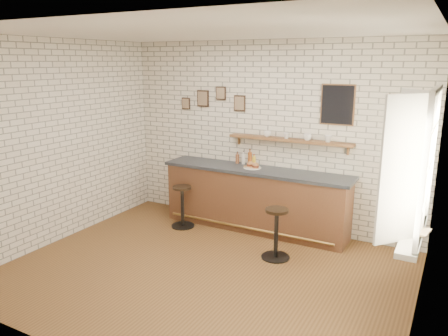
{
  "coord_description": "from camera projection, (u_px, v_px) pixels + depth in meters",
  "views": [
    {
      "loc": [
        2.7,
        -4.44,
        2.68
      ],
      "look_at": [
        -0.2,
        0.9,
        1.18
      ],
      "focal_mm": 35.0,
      "sensor_mm": 36.0,
      "label": 1
    }
  ],
  "objects": [
    {
      "name": "ground",
      "position": [
        205.0,
        272.0,
        5.68
      ],
      "size": [
        5.0,
        5.0,
        0.0
      ],
      "primitive_type": "plane",
      "color": "brown",
      "rests_on": "ground"
    },
    {
      "name": "bar_counter",
      "position": [
        255.0,
        199.0,
        7.04
      ],
      "size": [
        3.1,
        0.65,
        1.01
      ],
      "color": "brown",
      "rests_on": "ground"
    },
    {
      "name": "sandwich_plate",
      "position": [
        252.0,
        168.0,
        6.96
      ],
      "size": [
        0.28,
        0.28,
        0.01
      ],
      "primitive_type": "cylinder",
      "color": "white",
      "rests_on": "bar_counter"
    },
    {
      "name": "ciabatta_sandwich",
      "position": [
        253.0,
        165.0,
        6.94
      ],
      "size": [
        0.26,
        0.19,
        0.08
      ],
      "color": "#BA814C",
      "rests_on": "sandwich_plate"
    },
    {
      "name": "potato_chips",
      "position": [
        251.0,
        167.0,
        6.97
      ],
      "size": [
        0.25,
        0.18,
        0.0
      ],
      "color": "gold",
      "rests_on": "sandwich_plate"
    },
    {
      "name": "bitters_bottle_brown",
      "position": [
        237.0,
        159.0,
        7.26
      ],
      "size": [
        0.06,
        0.06,
        0.2
      ],
      "color": "brown",
      "rests_on": "bar_counter"
    },
    {
      "name": "bitters_bottle_white",
      "position": [
        243.0,
        159.0,
        7.21
      ],
      "size": [
        0.06,
        0.06,
        0.22
      ],
      "color": "silver",
      "rests_on": "bar_counter"
    },
    {
      "name": "bitters_bottle_amber",
      "position": [
        250.0,
        158.0,
        7.15
      ],
      "size": [
        0.07,
        0.07,
        0.27
      ],
      "color": "#904517",
      "rests_on": "bar_counter"
    },
    {
      "name": "condiment_bottle_yellow",
      "position": [
        254.0,
        161.0,
        7.12
      ],
      "size": [
        0.06,
        0.06,
        0.18
      ],
      "color": "gold",
      "rests_on": "bar_counter"
    },
    {
      "name": "bar_stool_left",
      "position": [
        182.0,
        205.0,
        7.16
      ],
      "size": [
        0.39,
        0.39,
        0.69
      ],
      "color": "black",
      "rests_on": "ground"
    },
    {
      "name": "bar_stool_right",
      "position": [
        276.0,
        232.0,
        6.0
      ],
      "size": [
        0.4,
        0.4,
        0.72
      ],
      "color": "black",
      "rests_on": "ground"
    },
    {
      "name": "wall_shelf",
      "position": [
        289.0,
        140.0,
        6.77
      ],
      "size": [
        2.0,
        0.18,
        0.18
      ],
      "color": "brown",
      "rests_on": "ground"
    },
    {
      "name": "shelf_cup_a",
      "position": [
        267.0,
        134.0,
        6.92
      ],
      "size": [
        0.15,
        0.15,
        0.09
      ],
      "primitive_type": "imported",
      "rotation": [
        0.0,
        0.0,
        0.35
      ],
      "color": "white",
      "rests_on": "wall_shelf"
    },
    {
      "name": "shelf_cup_b",
      "position": [
        286.0,
        136.0,
        6.77
      ],
      "size": [
        0.13,
        0.13,
        0.09
      ],
      "primitive_type": "imported",
      "rotation": [
        0.0,
        0.0,
        0.91
      ],
      "color": "white",
      "rests_on": "wall_shelf"
    },
    {
      "name": "shelf_cup_c",
      "position": [
        307.0,
        137.0,
        6.61
      ],
      "size": [
        0.17,
        0.17,
        0.1
      ],
      "primitive_type": "imported",
      "rotation": [
        0.0,
        0.0,
        1.11
      ],
      "color": "white",
      "rests_on": "wall_shelf"
    },
    {
      "name": "shelf_cup_d",
      "position": [
        328.0,
        139.0,
        6.46
      ],
      "size": [
        0.14,
        0.14,
        0.1
      ],
      "primitive_type": "imported",
      "rotation": [
        0.0,
        0.0,
        0.32
      ],
      "color": "white",
      "rests_on": "wall_shelf"
    },
    {
      "name": "back_wall_decor",
      "position": [
        281.0,
        102.0,
        6.78
      ],
      "size": [
        2.96,
        0.02,
        0.56
      ],
      "color": "black",
      "rests_on": "ground"
    },
    {
      "name": "window_sill",
      "position": [
        413.0,
        233.0,
        4.61
      ],
      "size": [
        0.2,
        1.35,
        0.06
      ],
      "color": "white",
      "rests_on": "ground"
    },
    {
      "name": "casement_window",
      "position": [
        416.0,
        164.0,
        4.45
      ],
      "size": [
        0.4,
        1.3,
        1.56
      ],
      "color": "white",
      "rests_on": "ground"
    },
    {
      "name": "book_lower",
      "position": [
        411.0,
        231.0,
        4.58
      ],
      "size": [
        0.22,
        0.27,
        0.02
      ],
      "primitive_type": "imported",
      "rotation": [
        0.0,
        0.0,
        -0.24
      ],
      "color": "tan",
      "rests_on": "window_sill"
    },
    {
      "name": "book_upper",
      "position": [
        411.0,
        229.0,
        4.56
      ],
      "size": [
        0.21,
        0.27,
        0.02
      ],
      "primitive_type": "imported",
      "rotation": [
        0.0,
        0.0,
        -0.16
      ],
      "color": "tan",
      "rests_on": "book_lower"
    }
  ]
}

